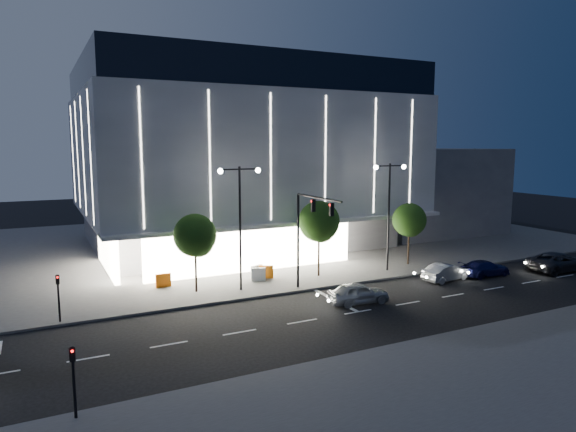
# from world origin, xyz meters

# --- Properties ---
(ground) EXTENTS (160.00, 160.00, 0.00)m
(ground) POSITION_xyz_m (0.00, 0.00, 0.00)
(ground) COLOR black
(ground) RESTS_ON ground
(sidewalk_museum) EXTENTS (70.00, 40.00, 0.15)m
(sidewalk_museum) POSITION_xyz_m (5.00, 24.00, 0.07)
(sidewalk_museum) COLOR #474747
(sidewalk_museum) RESTS_ON ground
(sidewalk_near) EXTENTS (70.00, 10.00, 0.15)m
(sidewalk_near) POSITION_xyz_m (5.00, -12.00, 0.07)
(sidewalk_near) COLOR #474747
(sidewalk_near) RESTS_ON ground
(museum) EXTENTS (30.00, 25.80, 18.00)m
(museum) POSITION_xyz_m (2.98, 22.31, 9.27)
(museum) COLOR #4C4C51
(museum) RESTS_ON ground
(annex_building) EXTENTS (16.00, 20.00, 10.00)m
(annex_building) POSITION_xyz_m (26.00, 24.00, 5.00)
(annex_building) COLOR #4C4C51
(annex_building) RESTS_ON ground
(traffic_mast) EXTENTS (0.33, 5.89, 7.07)m
(traffic_mast) POSITION_xyz_m (1.00, 3.34, 5.03)
(traffic_mast) COLOR black
(traffic_mast) RESTS_ON ground
(street_lamp_west) EXTENTS (3.16, 0.36, 9.00)m
(street_lamp_west) POSITION_xyz_m (-3.00, 6.00, 5.96)
(street_lamp_west) COLOR black
(street_lamp_west) RESTS_ON ground
(street_lamp_east) EXTENTS (3.16, 0.36, 9.00)m
(street_lamp_east) POSITION_xyz_m (10.00, 6.00, 5.96)
(street_lamp_east) COLOR black
(street_lamp_east) RESTS_ON ground
(ped_signal_far) EXTENTS (0.22, 0.24, 3.00)m
(ped_signal_far) POSITION_xyz_m (-15.00, 4.50, 1.89)
(ped_signal_far) COLOR black
(ped_signal_far) RESTS_ON ground
(ped_signal_near) EXTENTS (0.22, 0.24, 3.00)m
(ped_signal_near) POSITION_xyz_m (-15.00, -7.50, 1.89)
(ped_signal_near) COLOR black
(ped_signal_near) RESTS_ON ground
(tree_left) EXTENTS (3.02, 3.02, 5.72)m
(tree_left) POSITION_xyz_m (-5.97, 7.02, 4.03)
(tree_left) COLOR black
(tree_left) RESTS_ON ground
(tree_mid) EXTENTS (3.25, 3.25, 6.15)m
(tree_mid) POSITION_xyz_m (4.03, 7.02, 4.33)
(tree_mid) COLOR black
(tree_mid) RESTS_ON ground
(tree_right) EXTENTS (2.91, 2.91, 5.51)m
(tree_right) POSITION_xyz_m (13.03, 7.02, 3.88)
(tree_right) COLOR black
(tree_right) RESTS_ON ground
(car_lead) EXTENTS (4.32, 2.09, 1.42)m
(car_lead) POSITION_xyz_m (3.00, -0.05, 0.71)
(car_lead) COLOR #A4A8AB
(car_lead) RESTS_ON ground
(car_second) EXTENTS (4.31, 1.90, 1.37)m
(car_second) POSITION_xyz_m (12.44, 1.72, 0.69)
(car_second) COLOR #B6B9BE
(car_second) RESTS_ON ground
(car_third) EXTENTS (4.42, 1.89, 1.27)m
(car_third) POSITION_xyz_m (16.24, 1.45, 0.64)
(car_third) COLOR #14154B
(car_third) RESTS_ON ground
(car_fourth) EXTENTS (5.75, 2.80, 1.57)m
(car_fourth) POSITION_xyz_m (23.03, -0.09, 0.79)
(car_fourth) COLOR #2D2C31
(car_fourth) RESTS_ON ground
(barrier_a) EXTENTS (1.10, 0.26, 1.00)m
(barrier_a) POSITION_xyz_m (-7.84, 9.19, 0.65)
(barrier_a) COLOR orange
(barrier_a) RESTS_ON sidewalk_museum
(barrier_b) EXTENTS (1.12, 0.57, 1.00)m
(barrier_b) POSITION_xyz_m (-0.91, 7.73, 0.65)
(barrier_b) COLOR silver
(barrier_b) RESTS_ON sidewalk_museum
(barrier_c) EXTENTS (1.11, 0.67, 1.00)m
(barrier_c) POSITION_xyz_m (-0.06, 8.14, 0.65)
(barrier_c) COLOR orange
(barrier_c) RESTS_ON sidewalk_museum
(barrier_d) EXTENTS (1.11, 0.65, 1.00)m
(barrier_d) POSITION_xyz_m (-0.68, 8.56, 0.65)
(barrier_d) COLOR silver
(barrier_d) RESTS_ON sidewalk_museum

